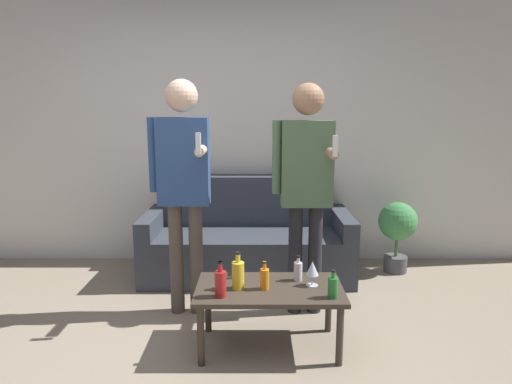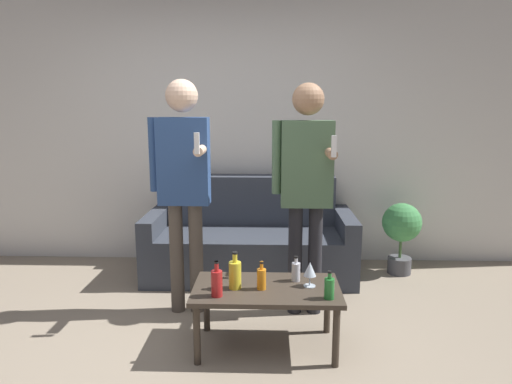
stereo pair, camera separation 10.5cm
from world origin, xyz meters
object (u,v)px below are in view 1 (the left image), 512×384
at_px(bottle_orange, 297,271).
at_px(person_standing_left, 183,175).
at_px(couch, 247,241).
at_px(person_standing_right, 306,178).
at_px(coffee_table, 269,294).

bearing_deg(bottle_orange, person_standing_left, 153.13).
distance_m(couch, person_standing_right, 1.19).
xyz_separation_m(couch, person_standing_left, (-0.45, -0.83, 0.74)).
xyz_separation_m(coffee_table, bottle_orange, (0.19, 0.11, 0.12)).
xyz_separation_m(coffee_table, person_standing_right, (0.28, 0.53, 0.67)).
bearing_deg(couch, bottle_orange, -74.02).
distance_m(bottle_orange, person_standing_right, 0.70).
height_order(couch, person_standing_left, person_standing_left).
bearing_deg(coffee_table, couch, 96.88).
distance_m(person_standing_left, person_standing_right, 0.89).
distance_m(couch, bottle_orange, 1.30).
bearing_deg(person_standing_right, couch, 118.17).
bearing_deg(couch, coffee_table, -83.12).
bearing_deg(person_standing_left, coffee_table, -40.37).
relative_size(person_standing_left, person_standing_right, 1.02).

